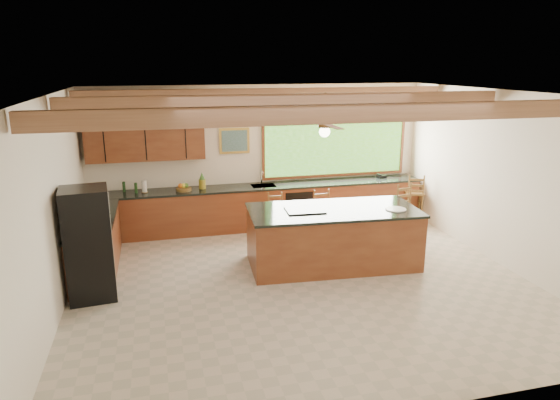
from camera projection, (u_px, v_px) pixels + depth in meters
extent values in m
plane|color=#BBB29B|center=(302.00, 282.00, 8.09)|extent=(7.20, 7.20, 0.00)
cube|color=white|center=(260.00, 156.00, 10.73)|extent=(7.20, 0.04, 3.00)
cube|color=white|center=(403.00, 278.00, 4.65)|extent=(7.20, 0.04, 3.00)
cube|color=white|center=(52.00, 209.00, 6.85)|extent=(0.04, 6.50, 3.00)
cube|color=white|center=(504.00, 180.00, 8.54)|extent=(0.04, 6.50, 3.00)
cube|color=#A07850|center=(304.00, 94.00, 7.29)|extent=(7.20, 6.50, 0.04)
cube|color=#A67553|center=(344.00, 114.00, 5.83)|extent=(7.10, 0.15, 0.22)
cube|color=#A67553|center=(295.00, 101.00, 7.80)|extent=(7.10, 0.15, 0.22)
cube|color=#A67553|center=(269.00, 94.00, 9.48)|extent=(7.10, 0.15, 0.22)
cube|color=brown|center=(146.00, 143.00, 9.89)|extent=(2.30, 0.35, 0.70)
cube|color=beige|center=(144.00, 113.00, 9.67)|extent=(2.60, 0.50, 0.48)
cylinder|color=#FFEABF|center=(107.00, 126.00, 9.57)|extent=(0.10, 0.10, 0.01)
cylinder|color=#FFEABF|center=(181.00, 123.00, 9.89)|extent=(0.10, 0.10, 0.01)
cube|color=#74BC43|center=(335.00, 145.00, 11.06)|extent=(3.20, 0.04, 1.30)
cube|color=gold|center=(234.00, 141.00, 10.48)|extent=(0.64, 0.03, 0.54)
cube|color=#3A6952|center=(235.00, 141.00, 10.46)|extent=(0.54, 0.01, 0.44)
cube|color=brown|center=(264.00, 207.00, 10.70)|extent=(7.00, 0.65, 0.88)
cube|color=black|center=(263.00, 186.00, 10.57)|extent=(7.04, 0.69, 0.04)
cube|color=brown|center=(96.00, 245.00, 8.47)|extent=(0.65, 2.35, 0.88)
cube|color=black|center=(93.00, 220.00, 8.35)|extent=(0.69, 2.39, 0.04)
cube|color=black|center=(299.00, 210.00, 10.56)|extent=(0.60, 0.02, 0.78)
cube|color=silver|center=(263.00, 186.00, 10.57)|extent=(0.50, 0.38, 0.03)
cylinder|color=silver|center=(261.00, 177.00, 10.71)|extent=(0.03, 0.03, 0.30)
cylinder|color=silver|center=(262.00, 172.00, 10.59)|extent=(0.03, 0.20, 0.03)
cylinder|color=white|center=(144.00, 186.00, 9.97)|extent=(0.10, 0.10, 0.25)
cylinder|color=#1C3F19|center=(124.00, 187.00, 10.04)|extent=(0.06, 0.06, 0.21)
cylinder|color=#1C3F19|center=(136.00, 188.00, 9.92)|extent=(0.06, 0.06, 0.21)
cube|color=black|center=(382.00, 176.00, 11.28)|extent=(0.21, 0.18, 0.09)
cube|color=brown|center=(332.00, 238.00, 8.70)|extent=(2.94, 1.51, 0.97)
cube|color=black|center=(333.00, 210.00, 8.56)|extent=(2.99, 1.55, 0.04)
cube|color=black|center=(305.00, 210.00, 8.47)|extent=(0.67, 0.55, 0.02)
cylinder|color=white|center=(396.00, 209.00, 8.52)|extent=(0.35, 0.35, 0.02)
cube|color=black|center=(89.00, 244.00, 7.36)|extent=(0.73, 0.71, 1.70)
cube|color=silver|center=(112.00, 242.00, 7.43)|extent=(0.02, 0.05, 1.56)
cube|color=brown|center=(274.00, 208.00, 10.16)|extent=(0.38, 0.38, 0.04)
cylinder|color=brown|center=(269.00, 224.00, 10.08)|extent=(0.03, 0.03, 0.55)
cylinder|color=brown|center=(282.00, 223.00, 10.14)|extent=(0.03, 0.03, 0.55)
cylinder|color=brown|center=(267.00, 221.00, 10.33)|extent=(0.03, 0.03, 0.55)
cylinder|color=brown|center=(279.00, 220.00, 10.39)|extent=(0.03, 0.03, 0.55)
cube|color=brown|center=(318.00, 208.00, 9.87)|extent=(0.42, 0.42, 0.04)
cylinder|color=brown|center=(312.00, 227.00, 9.78)|extent=(0.04, 0.04, 0.63)
cylinder|color=brown|center=(327.00, 226.00, 9.85)|extent=(0.04, 0.04, 0.63)
cylinder|color=brown|center=(308.00, 223.00, 10.07)|extent=(0.04, 0.04, 0.63)
cylinder|color=brown|center=(322.00, 222.00, 10.14)|extent=(0.04, 0.04, 0.63)
cube|color=brown|center=(397.00, 204.00, 9.98)|extent=(0.50, 0.50, 0.04)
cylinder|color=brown|center=(392.00, 224.00, 9.88)|extent=(0.04, 0.04, 0.68)
cylinder|color=brown|center=(407.00, 223.00, 9.96)|extent=(0.04, 0.04, 0.68)
cylinder|color=brown|center=(385.00, 220.00, 10.19)|extent=(0.04, 0.04, 0.68)
cylinder|color=brown|center=(399.00, 218.00, 10.27)|extent=(0.04, 0.04, 0.68)
cube|color=brown|center=(414.00, 193.00, 10.98)|extent=(0.51, 0.51, 0.04)
cylinder|color=brown|center=(410.00, 210.00, 10.89)|extent=(0.04, 0.04, 0.65)
cylinder|color=brown|center=(423.00, 209.00, 10.96)|extent=(0.04, 0.04, 0.65)
cylinder|color=brown|center=(403.00, 206.00, 11.18)|extent=(0.04, 0.04, 0.65)
cylinder|color=brown|center=(416.00, 205.00, 11.26)|extent=(0.04, 0.04, 0.65)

